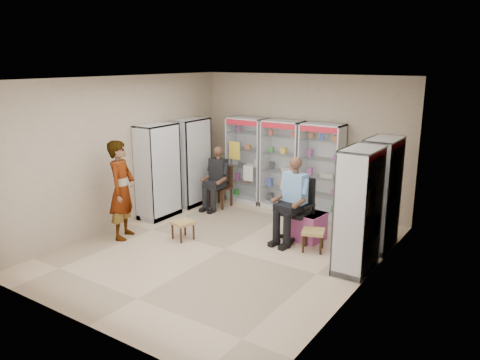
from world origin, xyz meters
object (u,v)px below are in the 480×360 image
Objects in this scene: cabinet_right_near at (358,211)px; cabinet_left_far at (191,162)px; cabinet_right_far at (380,194)px; seated_shopkeeper at (295,202)px; office_chair at (296,209)px; cabinet_left_near at (158,171)px; woven_stool_b at (183,230)px; wooden_chair at (220,187)px; cabinet_back_right at (321,170)px; cabinet_back_left at (247,160)px; woven_stool_a at (313,240)px; cabinet_back_mid at (282,165)px; standing_man at (122,190)px; pink_trunk at (308,226)px.

cabinet_left_far is at bearing 73.75° from cabinet_right_near.
seated_shopkeeper is at bearing 109.47° from cabinet_right_far.
cabinet_left_far reaches higher than office_chair.
cabinet_right_far is 4.55m from cabinet_left_near.
woven_stool_b is at bearing 117.34° from cabinet_right_far.
seated_shopkeeper is at bearing 32.92° from woven_stool_b.
wooden_chair is 0.63× the size of seated_shopkeeper.
cabinet_back_right is 3.48m from cabinet_left_near.
woven_stool_a is at bearing -35.81° from cabinet_back_left.
woven_stool_a is (1.68, -1.90, -0.81)m from cabinet_back_mid.
cabinet_left_far is at bearing -16.85° from standing_man.
cabinet_right_near is 1.61m from office_chair.
woven_stool_a is at bearing -68.95° from cabinet_back_right.
cabinet_right_far is at bearing -34.73° from cabinet_back_right.
office_chair is (2.12, -1.58, -0.41)m from cabinet_back_left.
cabinet_back_left is at bearing 135.00° from cabinet_left_far.
cabinet_left_far is at bearing -161.81° from cabinet_back_right.
cabinet_back_left is 1.00× the size of cabinet_right_far.
cabinet_right_near is 1.00× the size of cabinet_left_near.
seated_shopkeeper is (1.17, -1.63, -0.25)m from cabinet_back_mid.
cabinet_back_mid is at bearing 0.00° from cabinet_back_left.
cabinet_back_right reaches higher than woven_stool_b.
cabinet_right_far reaches higher than office_chair.
cabinet_left_near is 5.61× the size of woven_stool_b.
standing_man is at bearing -115.84° from cabinet_back_mid.
pink_trunk is at bearing 35.13° from office_chair.
standing_man is (-2.77, -1.73, 0.35)m from office_chair.
cabinet_right_far reaches higher than wooden_chair.
cabinet_back_right is at bearing 60.90° from woven_stool_b.
cabinet_right_far reaches higher than woven_stool_b.
cabinet_right_far is 3.66m from woven_stool_b.
cabinet_left_near is 3.38m from pink_trunk.
office_chair is 3.31× the size of woven_stool_b.
cabinet_back_mid is at bearing 133.01° from pink_trunk.
cabinet_back_left is at bearing 147.63° from pink_trunk.
seated_shopkeeper is at bearing 152.06° from woven_stool_a.
cabinet_left_far is 5.23× the size of woven_stool_a.
cabinet_back_left is at bearing 57.72° from cabinet_right_near.
cabinet_left_near is (-4.46, -0.90, 0.00)m from cabinet_right_far.
office_chair is 3.08× the size of woven_stool_a.
cabinet_right_far is 3.84m from wooden_chair.
office_chair is (2.37, -0.85, 0.12)m from wooden_chair.
woven_stool_a is 1.07× the size of woven_stool_b.
seated_shopkeeper is at bearing -142.63° from pink_trunk.
cabinet_back_mid is 2.02m from seated_shopkeeper.
cabinet_back_left is 1.00× the size of cabinet_back_mid.
cabinet_back_left is 0.95m from cabinet_back_mid.
wooden_chair is (-0.25, -0.73, -0.53)m from cabinet_back_left.
cabinet_back_right and cabinet_right_far have the same top height.
cabinet_left_far is at bearing 170.52° from pink_trunk.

